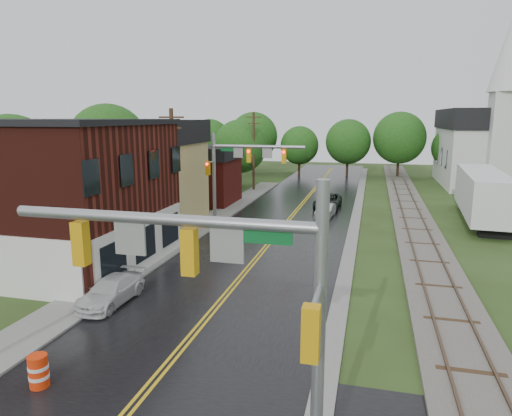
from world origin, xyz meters
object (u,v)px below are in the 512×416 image
at_px(tree_left_e, 241,148).
at_px(utility_pole_b, 173,171).
at_px(sedan_silver, 325,211).
at_px(church, 489,139).
at_px(traffic_signal_far, 240,162).
at_px(brick_building, 32,192).
at_px(suv_dark, 328,201).
at_px(tree_left_a, 13,161).
at_px(traffic_signal_near, 223,278).
at_px(tree_left_b, 109,146).
at_px(pickup_white, 111,291).
at_px(semi_trailer, 482,193).
at_px(construction_barrel, 39,371).
at_px(utility_pole_c, 254,150).
at_px(tree_left_c, 182,153).

bearing_deg(tree_left_e, utility_pole_b, -85.10).
bearing_deg(sedan_silver, church, 57.90).
distance_m(traffic_signal_far, sedan_silver, 8.80).
relative_size(brick_building, suv_dark, 2.95).
bearing_deg(tree_left_a, traffic_signal_near, -40.47).
distance_m(tree_left_b, sedan_silver, 21.33).
relative_size(church, tree_left_e, 2.45).
xyz_separation_m(utility_pole_b, pickup_white, (2.00, -11.53, -4.13)).
height_order(church, tree_left_a, church).
bearing_deg(tree_left_b, tree_left_a, -101.31).
xyz_separation_m(suv_dark, semi_trailer, (12.59, -2.70, 1.75)).
height_order(sedan_silver, pickup_white, pickup_white).
distance_m(tree_left_b, construction_barrel, 31.85).
distance_m(utility_pole_c, tree_left_b, 16.42).
distance_m(traffic_signal_near, semi_trailer, 32.96).
bearing_deg(church, traffic_signal_far, -131.27).
height_order(tree_left_c, tree_left_e, tree_left_e).
distance_m(utility_pole_b, pickup_white, 12.41).
bearing_deg(suv_dark, traffic_signal_near, -86.18).
relative_size(utility_pole_b, suv_dark, 1.85).
bearing_deg(sedan_silver, pickup_white, -104.92).
relative_size(utility_pole_c, tree_left_c, 1.18).
relative_size(tree_left_c, tree_left_e, 0.94).
height_order(utility_pole_b, suv_dark, utility_pole_b).
bearing_deg(traffic_signal_far, utility_pole_c, 101.09).
bearing_deg(construction_barrel, utility_pole_b, 100.79).
distance_m(utility_pole_c, tree_left_e, 2.79).
xyz_separation_m(utility_pole_b, semi_trailer, (22.02, 10.69, -2.30)).
distance_m(brick_building, traffic_signal_far, 15.03).
height_order(traffic_signal_near, tree_left_a, tree_left_a).
xyz_separation_m(traffic_signal_far, tree_left_b, (-14.38, 4.90, 0.74)).
distance_m(traffic_signal_near, tree_left_c, 41.67).
bearing_deg(tree_left_c, tree_left_e, 50.19).
xyz_separation_m(traffic_signal_far, tree_left_c, (-10.38, 12.90, -0.46)).
bearing_deg(pickup_white, church, 61.52).
xyz_separation_m(tree_left_b, tree_left_e, (9.00, 14.00, -0.90)).
xyz_separation_m(utility_pole_b, utility_pole_c, (0.00, 22.00, 0.00)).
bearing_deg(pickup_white, tree_left_b, 122.69).
bearing_deg(construction_barrel, utility_pole_c, 94.90).
xyz_separation_m(brick_building, semi_trailer, (27.70, 17.69, -1.73)).
relative_size(traffic_signal_near, construction_barrel, 6.83).
distance_m(traffic_signal_far, pickup_white, 17.15).
bearing_deg(tree_left_e, tree_left_c, -129.81).
relative_size(utility_pole_b, pickup_white, 2.23).
bearing_deg(suv_dark, utility_pole_b, -122.77).
bearing_deg(semi_trailer, pickup_white, -132.02).
bearing_deg(sedan_silver, brick_building, -128.02).
height_order(brick_building, sedan_silver, brick_building).
height_order(utility_pole_c, tree_left_c, utility_pole_c).
xyz_separation_m(traffic_signal_far, semi_trailer, (18.69, 5.69, -2.55)).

